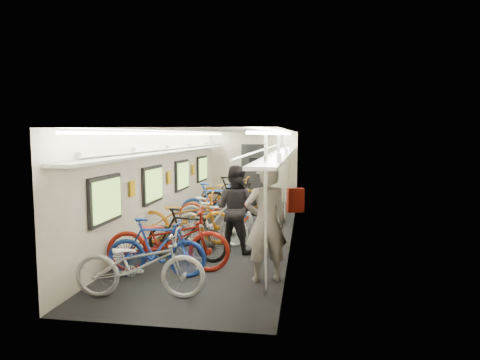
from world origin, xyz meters
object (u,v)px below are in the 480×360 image
(bicycle_0, at_px, (140,264))
(passenger_near, at_px, (266,223))
(bicycle_1, at_px, (157,248))
(passenger_mid, at_px, (235,209))
(backpack, at_px, (295,200))

(bicycle_0, xyz_separation_m, passenger_near, (1.69, 0.99, 0.45))
(bicycle_0, bearing_deg, bicycle_1, -2.31)
(bicycle_0, relative_size, passenger_near, 0.99)
(passenger_near, bearing_deg, passenger_mid, -83.03)
(backpack, bearing_deg, passenger_near, -172.31)
(bicycle_1, bearing_deg, passenger_mid, -33.92)
(passenger_near, relative_size, passenger_mid, 1.09)
(bicycle_1, height_order, passenger_near, passenger_near)
(backpack, bearing_deg, passenger_mid, 114.30)
(bicycle_1, relative_size, passenger_near, 0.87)
(bicycle_0, relative_size, bicycle_1, 1.14)
(passenger_mid, height_order, backpack, passenger_mid)
(bicycle_0, height_order, passenger_near, passenger_near)
(bicycle_0, xyz_separation_m, backpack, (2.14, 1.18, 0.79))
(bicycle_0, distance_m, backpack, 2.57)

